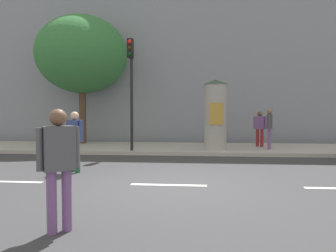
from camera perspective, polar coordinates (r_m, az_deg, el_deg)
The scene contains 11 objects.
ground_plane at distance 7.59m, azimuth 0.09°, elevation -10.58°, with size 80.00×80.00×0.00m, color #38383A.
sidewalk_curb at distance 14.48m, azimuth 2.50°, elevation -4.02°, with size 36.00×4.00×0.15m, color #B2ADA3.
lane_markings at distance 7.59m, azimuth 0.09°, elevation -10.55°, with size 25.80×0.16×0.01m.
building_backdrop at distance 19.73m, azimuth 3.20°, elevation 13.31°, with size 36.00×5.00×10.83m, color gray.
traffic_light at distance 12.96m, azimuth -6.69°, elevation 8.85°, with size 0.24×0.45×4.48m.
poster_column at distance 13.43m, azimuth 8.53°, elevation 2.13°, with size 1.00×1.00×2.94m.
street_tree at distance 16.76m, azimuth -15.21°, elevation 12.25°, with size 4.51×4.51×6.36m.
pedestrian_in_dark_shirt at distance 9.43m, azimuth -16.41°, elevation -1.76°, with size 0.56×0.48×1.74m.
pedestrian_with_bag at distance 4.77m, azimuth -19.07°, elevation -5.79°, with size 0.49×0.46×1.77m.
pedestrian_near_pole at distance 14.06m, azimuth 17.79°, elevation 0.16°, with size 0.34×0.63×1.72m.
pedestrian_with_backpack at distance 15.00m, azimuth 16.22°, elevation 0.05°, with size 0.53×0.51×1.60m.
Camera 1 is at (0.64, -7.37, 1.72)m, focal length 33.87 mm.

